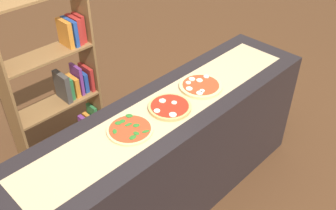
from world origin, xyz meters
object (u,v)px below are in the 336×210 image
object	(u,v)px
pizza_spinach_0	(129,129)
pizza_mozzarella_2	(200,86)
pizza_mozzarella_1	(170,107)
bookshelf	(60,79)

from	to	relation	value
pizza_spinach_0	pizza_mozzarella_2	bearing A→B (deg)	-0.25
pizza_spinach_0	pizza_mozzarella_2	world-z (taller)	pizza_mozzarella_2
pizza_mozzarella_1	pizza_spinach_0	bearing A→B (deg)	176.41
pizza_mozzarella_1	bookshelf	world-z (taller)	bookshelf
pizza_mozzarella_1	pizza_mozzarella_2	distance (m)	0.31
pizza_spinach_0	pizza_mozzarella_1	size ratio (longest dim) A/B	1.00
pizza_spinach_0	bookshelf	xyz separation A→B (m)	(0.18, 1.06, -0.23)
pizza_mozzarella_2	bookshelf	world-z (taller)	bookshelf
pizza_spinach_0	pizza_mozzarella_1	world-z (taller)	pizza_mozzarella_1
pizza_mozzarella_1	pizza_mozzarella_2	size ratio (longest dim) A/B	0.93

